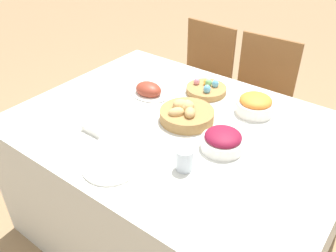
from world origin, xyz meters
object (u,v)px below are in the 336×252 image
at_px(bread_basket, 186,113).
at_px(spoon, 143,184).
at_px(chair_far_center, 256,99).
at_px(carrot_bowl, 255,105).
at_px(dinner_plate, 111,166).
at_px(drinking_cup, 184,159).
at_px(beet_salad_bowl, 223,140).
at_px(knife, 137,181).
at_px(fork, 87,154).
at_px(ham_platter, 149,90).
at_px(butter_dish, 95,128).
at_px(chair_far_left, 199,81).
at_px(egg_basket, 206,89).

relative_size(bread_basket, spoon, 1.59).
xyz_separation_m(chair_far_center, carrot_bowl, (0.23, -0.60, 0.32)).
bearing_deg(dinner_plate, drinking_cup, 35.62).
relative_size(beet_salad_bowl, drinking_cup, 1.99).
height_order(beet_salad_bowl, knife, beet_salad_bowl).
distance_m(carrot_bowl, fork, 0.87).
xyz_separation_m(ham_platter, drinking_cup, (0.52, -0.40, 0.02)).
bearing_deg(butter_dish, ham_platter, 93.67).
relative_size(bread_basket, drinking_cup, 2.79).
distance_m(carrot_bowl, beet_salad_bowl, 0.36).
distance_m(spoon, butter_dish, 0.44).
distance_m(chair_far_left, drinking_cup, 1.39).
bearing_deg(chair_far_left, butter_dish, -77.99).
height_order(chair_far_center, carrot_bowl, chair_far_center).
height_order(chair_far_center, ham_platter, chair_far_center).
xyz_separation_m(egg_basket, butter_dish, (-0.22, -0.64, -0.01)).
height_order(chair_far_center, knife, chair_far_center).
distance_m(ham_platter, spoon, 0.73).
xyz_separation_m(chair_far_left, beet_salad_bowl, (0.73, -0.96, 0.32)).
relative_size(drinking_cup, butter_dish, 0.81).
distance_m(bread_basket, egg_basket, 0.31).
xyz_separation_m(drinking_cup, butter_dish, (-0.49, -0.03, -0.03)).
bearing_deg(butter_dish, spoon, -19.02).
relative_size(egg_basket, dinner_plate, 0.94).
height_order(chair_far_left, drinking_cup, chair_far_left).
xyz_separation_m(chair_far_left, butter_dish, (0.18, -1.21, 0.29)).
relative_size(carrot_bowl, butter_dish, 1.61).
distance_m(egg_basket, dinner_plate, 0.79).
distance_m(ham_platter, beet_salad_bowl, 0.60).
relative_size(knife, butter_dish, 1.42).
distance_m(bread_basket, beet_salad_bowl, 0.27).
xyz_separation_m(bread_basket, knife, (0.10, -0.48, -0.04)).
bearing_deg(butter_dish, chair_far_left, 98.48).
height_order(bread_basket, drinking_cup, bread_basket).
bearing_deg(knife, butter_dish, 158.69).
bearing_deg(beet_salad_bowl, fork, -138.82).
relative_size(chair_far_center, fork, 5.33).
bearing_deg(carrot_bowl, butter_dish, -130.92).
height_order(chair_far_center, dinner_plate, chair_far_center).
xyz_separation_m(ham_platter, fork, (0.13, -0.57, -0.02)).
bearing_deg(spoon, fork, -179.06).
xyz_separation_m(egg_basket, knife, (0.17, -0.79, -0.02)).
height_order(chair_far_left, fork, chair_far_left).
bearing_deg(fork, chair_far_left, 100.75).
xyz_separation_m(chair_far_left, drinking_cup, (0.67, -1.18, 0.32)).
bearing_deg(butter_dish, bread_basket, 49.50).
relative_size(knife, spoon, 1.00).
height_order(beet_salad_bowl, fork, beet_salad_bowl).
bearing_deg(egg_basket, knife, -77.74).
bearing_deg(dinner_plate, beet_salad_bowl, 52.27).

